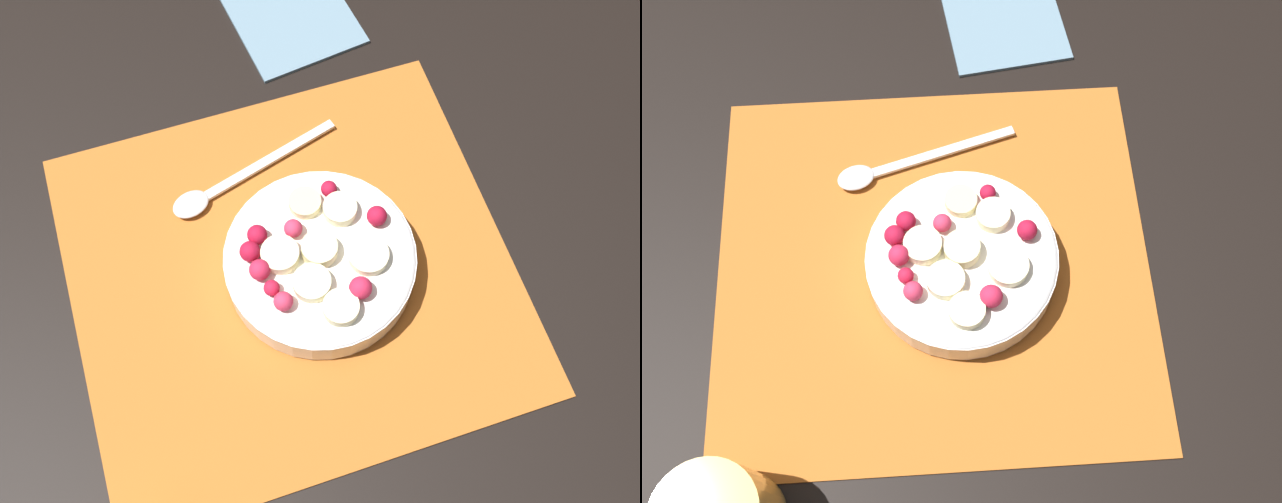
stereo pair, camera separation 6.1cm
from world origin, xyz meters
The scene contains 5 objects.
ground_plane centered at (0.00, 0.00, 0.00)m, with size 3.00×3.00×0.00m, color black.
placemat centered at (0.00, 0.00, 0.00)m, with size 0.40×0.37×0.01m.
fruit_bowl centered at (0.03, -0.01, 0.03)m, with size 0.17×0.17×0.05m.
spoon centered at (-0.04, 0.10, 0.01)m, with size 0.18×0.07×0.01m.
napkin centered at (0.09, 0.30, 0.00)m, with size 0.14×0.17×0.01m.
Camera 1 is at (-0.05, -0.24, 0.61)m, focal length 40.00 mm.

